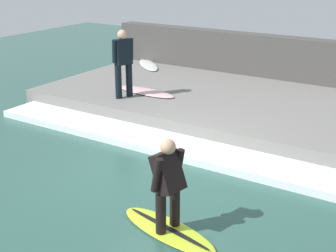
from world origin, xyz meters
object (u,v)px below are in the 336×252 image
at_px(surfer_waiting_near, 123,60).
at_px(surfboard_waiting_near, 146,92).
at_px(surfer_riding, 168,180).
at_px(surfboard_spare, 148,65).
at_px(surfboard_riding, 168,230).

xyz_separation_m(surfer_waiting_near, surfboard_waiting_near, (0.59, -0.23, -0.88)).
bearing_deg(surfer_riding, surfboard_spare, 36.19).
bearing_deg(surfboard_spare, surfer_waiting_near, -155.48).
height_order(surfboard_riding, surfer_riding, surfer_riding).
distance_m(surfboard_waiting_near, surfboard_spare, 3.00).
bearing_deg(surfer_waiting_near, surfer_riding, -136.41).
height_order(surfboard_riding, surfer_waiting_near, surfer_waiting_near).
relative_size(surfer_riding, surfboard_spare, 0.87).
relative_size(surfer_waiting_near, surfboard_spare, 1.05).
bearing_deg(surfer_riding, surfer_waiting_near, 43.59).
bearing_deg(surfer_waiting_near, surfboard_riding, -136.41).
xyz_separation_m(surfer_riding, surfboard_spare, (6.99, 5.11, -0.38)).
height_order(surfboard_waiting_near, surfboard_spare, same).
height_order(surfer_waiting_near, surfboard_spare, surfer_waiting_near).
bearing_deg(surfboard_waiting_near, surfer_riding, -142.22).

